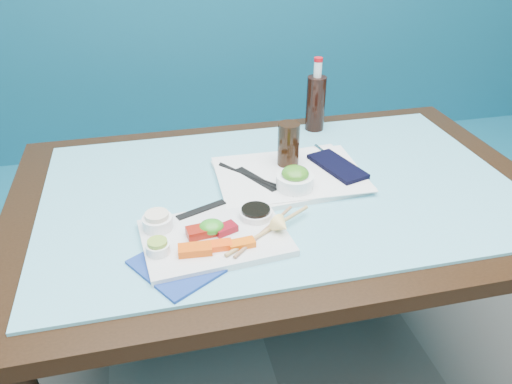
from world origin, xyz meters
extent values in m
cube|color=#104F66|center=(0.00, 2.22, 0.23)|extent=(3.00, 0.55, 0.45)
cube|color=#104F66|center=(0.00, 2.44, 0.70)|extent=(3.00, 0.12, 0.95)
cube|color=black|center=(0.00, 1.45, 0.73)|extent=(1.40, 0.90, 0.04)
cylinder|color=black|center=(-0.62, 1.82, 0.35)|extent=(0.06, 0.06, 0.71)
cylinder|color=black|center=(0.62, 1.82, 0.35)|extent=(0.06, 0.06, 0.71)
cube|color=#64B6C9|center=(0.00, 1.45, 0.75)|extent=(1.22, 0.76, 0.01)
cube|color=silver|center=(-0.21, 1.26, 0.77)|extent=(0.33, 0.25, 0.02)
cube|color=#E64D09|center=(-0.26, 1.20, 0.78)|extent=(0.07, 0.04, 0.02)
cube|color=#FF470A|center=(-0.21, 1.21, 0.78)|extent=(0.06, 0.03, 0.01)
cube|color=#F35C09|center=(-0.16, 1.20, 0.78)|extent=(0.06, 0.03, 0.01)
cube|color=maroon|center=(-0.24, 1.26, 0.78)|extent=(0.07, 0.04, 0.02)
cube|color=maroon|center=(-0.18, 1.26, 0.78)|extent=(0.06, 0.05, 0.02)
ellipsoid|color=#2F9221|center=(-0.21, 1.27, 0.79)|extent=(0.06, 0.06, 0.03)
cylinder|color=white|center=(-0.33, 1.22, 0.78)|extent=(0.05, 0.05, 0.02)
cylinder|color=#80A736|center=(-0.33, 1.22, 0.80)|extent=(0.05, 0.05, 0.01)
cylinder|color=white|center=(-0.33, 1.31, 0.79)|extent=(0.08, 0.08, 0.03)
cylinder|color=beige|center=(-0.33, 1.31, 0.81)|extent=(0.05, 0.05, 0.01)
cylinder|color=white|center=(-0.10, 1.31, 0.78)|extent=(0.08, 0.08, 0.02)
cylinder|color=black|center=(-0.10, 1.31, 0.79)|extent=(0.08, 0.08, 0.01)
cone|color=#FFD978|center=(-0.06, 1.23, 0.80)|extent=(0.05, 0.05, 0.04)
cube|color=black|center=(-0.22, 1.36, 0.78)|extent=(0.13, 0.07, 0.00)
cylinder|color=#996948|center=(-0.10, 1.24, 0.78)|extent=(0.17, 0.16, 0.01)
cylinder|color=tan|center=(-0.09, 1.24, 0.78)|extent=(0.23, 0.15, 0.01)
cube|color=silver|center=(0.03, 1.49, 0.76)|extent=(0.39, 0.31, 0.01)
cube|color=silver|center=(0.03, 1.49, 0.77)|extent=(0.39, 0.28, 0.00)
cylinder|color=white|center=(0.02, 1.41, 0.79)|extent=(0.12, 0.12, 0.04)
ellipsoid|color=#3A7C1C|center=(0.02, 1.41, 0.82)|extent=(0.08, 0.08, 0.04)
cylinder|color=black|center=(0.04, 1.54, 0.83)|extent=(0.07, 0.07, 0.12)
cube|color=black|center=(0.17, 1.49, 0.78)|extent=(0.13, 0.20, 0.01)
cylinder|color=silver|center=(0.16, 1.59, 0.78)|extent=(0.02, 0.08, 0.01)
cylinder|color=black|center=(-0.07, 1.48, 0.78)|extent=(0.15, 0.22, 0.01)
cylinder|color=black|center=(-0.06, 1.48, 0.78)|extent=(0.18, 0.20, 0.01)
cube|color=black|center=(-0.06, 1.48, 0.77)|extent=(0.09, 0.15, 0.00)
cylinder|color=black|center=(0.21, 1.79, 0.84)|extent=(0.08, 0.08, 0.17)
cylinder|color=white|center=(0.21, 1.79, 0.96)|extent=(0.03, 0.03, 0.05)
cylinder|color=red|center=(0.21, 1.79, 0.99)|extent=(0.03, 0.03, 0.01)
cube|color=navy|center=(-0.29, 1.19, 0.76)|extent=(0.24, 0.24, 0.01)
camera|label=1|loc=(-0.32, 0.37, 1.42)|focal=35.00mm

